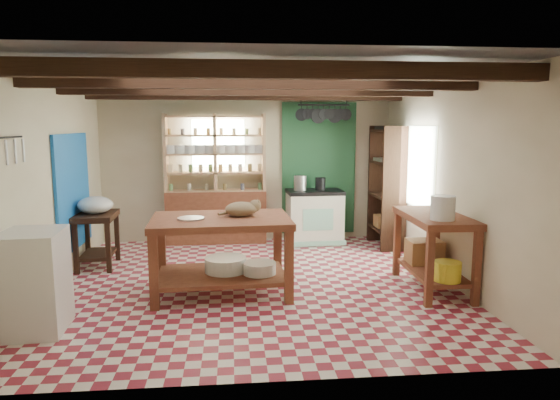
{
  "coord_description": "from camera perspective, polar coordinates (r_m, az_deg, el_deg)",
  "views": [
    {
      "loc": [
        -0.27,
        -6.19,
        2.03
      ],
      "look_at": [
        0.36,
        0.3,
        1.03
      ],
      "focal_mm": 32.0,
      "sensor_mm": 36.0,
      "label": 1
    }
  ],
  "objects": [
    {
      "name": "floor",
      "position": [
        6.52,
        -2.9,
        -9.55
      ],
      "size": [
        5.0,
        5.0,
        0.02
      ],
      "primitive_type": "cube",
      "color": "maroon",
      "rests_on": "ground"
    },
    {
      "name": "ceiling",
      "position": [
        6.22,
        -3.09,
        13.93
      ],
      "size": [
        5.0,
        5.0,
        0.02
      ],
      "primitive_type": "cube",
      "color": "#4B4C50",
      "rests_on": "wall_back"
    },
    {
      "name": "wall_back",
      "position": [
        8.72,
        -3.72,
        3.87
      ],
      "size": [
        5.0,
        0.04,
        2.6
      ],
      "primitive_type": "cube",
      "color": "beige",
      "rests_on": "floor"
    },
    {
      "name": "wall_front",
      "position": [
        3.77,
        -1.3,
        -2.48
      ],
      "size": [
        5.0,
        0.04,
        2.6
      ],
      "primitive_type": "cube",
      "color": "beige",
      "rests_on": "floor"
    },
    {
      "name": "wall_left",
      "position": [
        6.62,
        -25.17,
        1.53
      ],
      "size": [
        0.04,
        5.0,
        2.6
      ],
      "primitive_type": "cube",
      "color": "beige",
      "rests_on": "floor"
    },
    {
      "name": "wall_right",
      "position": [
        6.82,
        18.5,
        2.09
      ],
      "size": [
        0.04,
        5.0,
        2.6
      ],
      "primitive_type": "cube",
      "color": "beige",
      "rests_on": "floor"
    },
    {
      "name": "ceiling_beams",
      "position": [
        6.21,
        -3.08,
        12.83
      ],
      "size": [
        5.0,
        3.8,
        0.15
      ],
      "primitive_type": "cube",
      "color": "black",
      "rests_on": "ceiling"
    },
    {
      "name": "blue_wall_patch",
      "position": [
        7.48,
        -22.57,
        0.88
      ],
      "size": [
        0.04,
        1.4,
        1.6
      ],
      "primitive_type": "cube",
      "color": "blue",
      "rests_on": "wall_left"
    },
    {
      "name": "green_wall_patch",
      "position": [
        8.83,
        4.44,
        3.59
      ],
      "size": [
        1.3,
        0.04,
        2.3
      ],
      "primitive_type": "cube",
      "color": "#215331",
      "rests_on": "wall_back"
    },
    {
      "name": "window_back",
      "position": [
        8.68,
        -7.07,
        6.45
      ],
      "size": [
        0.9,
        0.02,
        0.8
      ],
      "primitive_type": "cube",
      "color": "white",
      "rests_on": "wall_back"
    },
    {
      "name": "window_right",
      "position": [
        7.72,
        15.4,
        3.7
      ],
      "size": [
        0.02,
        1.3,
        1.2
      ],
      "primitive_type": "cube",
      "color": "white",
      "rests_on": "wall_right"
    },
    {
      "name": "utensil_rail",
      "position": [
        5.45,
        -29.1,
        4.96
      ],
      "size": [
        0.06,
        0.9,
        0.28
      ],
      "primitive_type": "cube",
      "color": "black",
      "rests_on": "wall_left"
    },
    {
      "name": "pot_rack",
      "position": [
        8.38,
        5.01,
        9.68
      ],
      "size": [
        0.86,
        0.12,
        0.36
      ],
      "primitive_type": "cube",
      "color": "black",
      "rests_on": "ceiling"
    },
    {
      "name": "shelving_unit",
      "position": [
        8.55,
        -7.36,
        2.38
      ],
      "size": [
        1.7,
        0.34,
        2.2
      ],
      "primitive_type": "cube",
      "color": "tan",
      "rests_on": "floor"
    },
    {
      "name": "tall_rack",
      "position": [
        8.45,
        12.1,
        1.49
      ],
      "size": [
        0.4,
        0.86,
        2.0
      ],
      "primitive_type": "cube",
      "color": "black",
      "rests_on": "floor"
    },
    {
      "name": "work_table",
      "position": [
        6.08,
        -6.71,
        -6.3
      ],
      "size": [
        1.68,
        1.16,
        0.93
      ],
      "primitive_type": "cube",
      "rotation": [
        0.0,
        0.0,
        0.05
      ],
      "color": "brown",
      "rests_on": "floor"
    },
    {
      "name": "stove",
      "position": [
        8.6,
        3.94,
        -1.87
      ],
      "size": [
        0.96,
        0.67,
        0.91
      ],
      "primitive_type": "cube",
      "rotation": [
        0.0,
        0.0,
        0.04
      ],
      "color": "white",
      "rests_on": "floor"
    },
    {
      "name": "prep_table",
      "position": [
        7.59,
        -20.16,
        -4.33
      ],
      "size": [
        0.56,
        0.79,
        0.78
      ],
      "primitive_type": "cube",
      "rotation": [
        0.0,
        0.0,
        0.04
      ],
      "color": "black",
      "rests_on": "floor"
    },
    {
      "name": "white_cabinet",
      "position": [
        5.51,
        -26.26,
        -8.33
      ],
      "size": [
        0.6,
        0.7,
        1.0
      ],
      "primitive_type": "cube",
      "rotation": [
        0.0,
        0.0,
        0.06
      ],
      "color": "silver",
      "rests_on": "floor"
    },
    {
      "name": "right_counter",
      "position": [
        6.44,
        17.11,
        -5.69
      ],
      "size": [
        0.7,
        1.34,
        0.94
      ],
      "primitive_type": "cube",
      "rotation": [
        0.0,
        0.0,
        -0.03
      ],
      "color": "brown",
      "rests_on": "floor"
    },
    {
      "name": "cat",
      "position": [
        6.02,
        -4.44,
        -1.04
      ],
      "size": [
        0.44,
        0.37,
        0.18
      ],
      "primitive_type": "ellipsoid",
      "rotation": [
        0.0,
        0.0,
        0.22
      ],
      "color": "#9C805B",
      "rests_on": "work_table"
    },
    {
      "name": "steel_tray",
      "position": [
        5.93,
        -10.16,
        -2.08
      ],
      "size": [
        0.33,
        0.33,
        0.02
      ],
      "primitive_type": "cylinder",
      "rotation": [
        0.0,
        0.0,
        0.05
      ],
      "color": "#AEB0B7",
      "rests_on": "work_table"
    },
    {
      "name": "basin_large",
      "position": [
        6.17,
        -6.23,
        -7.34
      ],
      "size": [
        0.53,
        0.53,
        0.18
      ],
      "primitive_type": "cylinder",
      "rotation": [
        0.0,
        0.0,
        0.05
      ],
      "color": "silver",
      "rests_on": "work_table"
    },
    {
      "name": "basin_small",
      "position": [
        6.05,
        -2.36,
        -7.78
      ],
      "size": [
        0.41,
        0.41,
        0.14
      ],
      "primitive_type": "cylinder",
      "rotation": [
        0.0,
        0.0,
        0.05
      ],
      "color": "silver",
      "rests_on": "work_table"
    },
    {
      "name": "kettle_left",
      "position": [
        8.47,
        2.33,
        1.94
      ],
      "size": [
        0.23,
        0.23,
        0.25
      ],
      "primitive_type": "cylinder",
      "rotation": [
        0.0,
        0.0,
        0.04
      ],
      "color": "#AEB0B7",
      "rests_on": "stove"
    },
    {
      "name": "kettle_right",
      "position": [
        8.54,
        4.64,
        1.87
      ],
      "size": [
        0.18,
        0.18,
        0.22
      ],
      "primitive_type": "cylinder",
      "rotation": [
        0.0,
        0.0,
        0.04
      ],
      "color": "black",
      "rests_on": "stove"
    },
    {
      "name": "enamel_bowl",
      "position": [
        7.5,
        -20.36,
        -0.52
      ],
      "size": [
        0.5,
        0.5,
        0.24
      ],
      "primitive_type": "ellipsoid",
      "rotation": [
        0.0,
        0.0,
        0.04
      ],
      "color": "silver",
      "rests_on": "prep_table"
    },
    {
      "name": "white_bucket",
      "position": [
        5.98,
        18.11,
        -0.85
      ],
      "size": [
        0.28,
        0.28,
        0.28
      ],
      "primitive_type": "cylinder",
      "rotation": [
        0.0,
        0.0,
        -0.03
      ],
      "color": "silver",
      "rests_on": "right_counter"
    },
    {
      "name": "wicker_basket",
      "position": [
        6.73,
        16.17,
        -5.67
      ],
      "size": [
        0.44,
        0.35,
        0.3
      ],
      "primitive_type": "cube",
      "rotation": [
        0.0,
        0.0,
        -0.03
      ],
      "color": "#96663C",
      "rests_on": "right_counter"
    },
    {
      "name": "yellow_tub",
      "position": [
        6.07,
        18.59,
        -7.72
      ],
      "size": [
        0.32,
        0.32,
        0.23
      ],
      "primitive_type": "cylinder",
      "rotation": [
        0.0,
        0.0,
        -0.03
      ],
      "color": "gold",
      "rests_on": "right_counter"
    }
  ]
}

